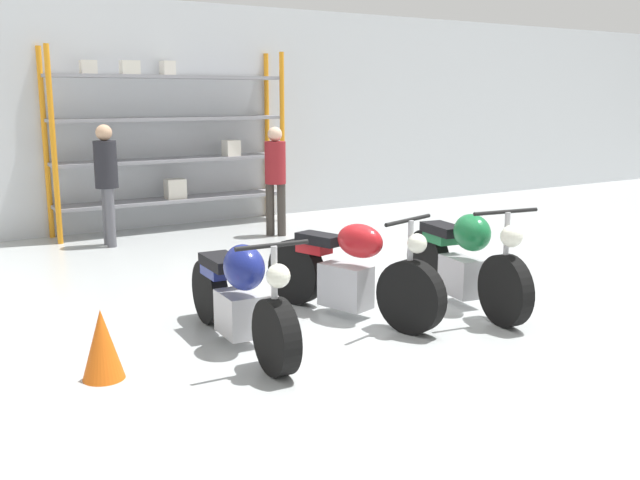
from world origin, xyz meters
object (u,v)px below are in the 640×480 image
motorcycle_green (464,261)px  traffic_cone (102,344)px  shelving_rack (171,138)px  person_browsing (106,175)px  person_near_rack (275,172)px  motorcycle_blue (239,296)px  motorcycle_red (350,273)px

motorcycle_green → traffic_cone: size_ratio=3.70×
shelving_rack → traffic_cone: 6.40m
traffic_cone → person_browsing: bearing=73.6°
shelving_rack → motorcycle_green: size_ratio=1.86×
traffic_cone → person_near_rack: bearing=48.3°
person_near_rack → traffic_cone: bearing=3.0°
motorcycle_green → person_near_rack: size_ratio=1.23×
motorcycle_blue → person_near_rack: (2.62, 4.19, 0.53)m
motorcycle_red → motorcycle_green: motorcycle_green is taller
motorcycle_blue → person_browsing: size_ratio=1.21×
motorcycle_red → traffic_cone: size_ratio=3.75×
motorcycle_blue → person_near_rack: bearing=151.2°
motorcycle_red → motorcycle_green: 1.22m
motorcycle_green → motorcycle_red: bearing=-96.7°
shelving_rack → motorcycle_red: shelving_rack is taller
motorcycle_blue → motorcycle_red: size_ratio=1.01×
shelving_rack → person_near_rack: bearing=-50.9°
shelving_rack → motorcycle_blue: size_ratio=1.82×
person_browsing → traffic_cone: person_browsing is taller
shelving_rack → person_browsing: size_ratio=2.20×
motorcycle_green → person_browsing: bearing=-147.1°
motorcycle_red → person_browsing: person_browsing is taller
person_browsing → traffic_cone: bearing=74.9°
shelving_rack → person_browsing: bearing=-147.6°
person_browsing → traffic_cone: 5.14m
traffic_cone → motorcycle_green: bearing=-0.5°
motorcycle_blue → traffic_cone: 1.22m
motorcycle_green → person_near_rack: 4.36m
traffic_cone → motorcycle_red: bearing=6.7°
motorcycle_red → traffic_cone: bearing=-99.8°
person_near_rack → traffic_cone: (-3.82, -4.30, -0.70)m
shelving_rack → motorcycle_green: 5.88m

